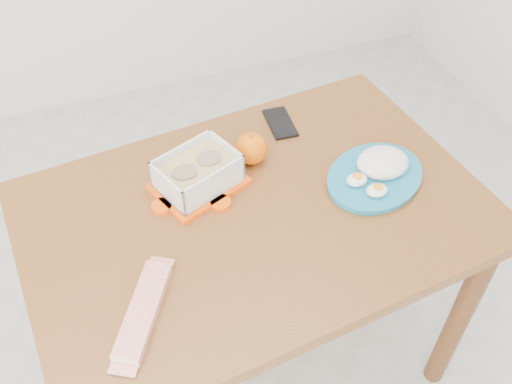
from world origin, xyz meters
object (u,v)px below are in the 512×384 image
object	(u,v)px
dining_table	(256,237)
rice_plate	(378,171)
food_container	(198,173)
orange_fruit	(251,149)
smartphone	(280,123)

from	to	relation	value
dining_table	rice_plate	xyz separation A→B (m)	(0.33, -0.00, 0.13)
dining_table	food_container	distance (m)	0.23
food_container	rice_plate	distance (m)	0.46
dining_table	orange_fruit	size ratio (longest dim) A/B	14.06
dining_table	rice_plate	world-z (taller)	rice_plate
dining_table	smartphone	distance (m)	0.36
orange_fruit	dining_table	bearing A→B (deg)	-105.98
dining_table	rice_plate	bearing A→B (deg)	-6.69
food_container	dining_table	bearing A→B (deg)	-70.29
rice_plate	orange_fruit	bearing A→B (deg)	123.01
food_container	orange_fruit	world-z (taller)	food_container
dining_table	food_container	world-z (taller)	food_container
orange_fruit	rice_plate	world-z (taller)	orange_fruit
orange_fruit	rice_plate	distance (m)	0.33
dining_table	rice_plate	distance (m)	0.36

